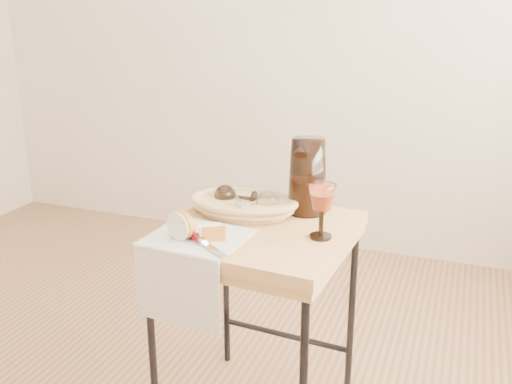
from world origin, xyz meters
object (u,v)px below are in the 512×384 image
at_px(side_table, 258,326).
at_px(tea_towel, 198,237).
at_px(wine_goblet, 322,211).
at_px(goblet_lying_a, 237,197).
at_px(goblet_lying_b, 255,203).
at_px(bread_basket, 244,206).
at_px(apple_half, 183,225).
at_px(table_knife, 205,242).
at_px(pitcher, 307,176).

bearing_deg(side_table, tea_towel, -131.04).
distance_m(side_table, wine_goblet, 0.49).
xyz_separation_m(goblet_lying_a, wine_goblet, (0.32, -0.13, 0.04)).
bearing_deg(goblet_lying_b, wine_goblet, -62.09).
height_order(side_table, bread_basket, bread_basket).
height_order(side_table, apple_half, apple_half).
relative_size(tea_towel, table_knife, 1.30).
height_order(goblet_lying_b, apple_half, apple_half).
height_order(pitcher, apple_half, pitcher).
bearing_deg(goblet_lying_a, goblet_lying_b, 156.82).
distance_m(pitcher, table_knife, 0.45).
bearing_deg(bread_basket, table_knife, -93.93).
bearing_deg(apple_half, pitcher, 70.09).
xyz_separation_m(side_table, goblet_lying_a, (-0.12, 0.11, 0.41)).
relative_size(wine_goblet, table_knife, 0.79).
height_order(tea_towel, wine_goblet, wine_goblet).
bearing_deg(bread_basket, side_table, -50.94).
bearing_deg(goblet_lying_a, table_knife, 95.72).
xyz_separation_m(side_table, apple_half, (-0.17, -0.18, 0.41)).
distance_m(goblet_lying_b, wine_goblet, 0.27).
bearing_deg(goblet_lying_a, bread_basket, 153.89).
xyz_separation_m(goblet_lying_a, goblet_lying_b, (0.08, -0.03, 0.00)).
distance_m(tea_towel, apple_half, 0.06).
xyz_separation_m(side_table, tea_towel, (-0.13, -0.15, 0.36)).
xyz_separation_m(pitcher, wine_goblet, (0.10, -0.20, -0.04)).
xyz_separation_m(bread_basket, wine_goblet, (0.29, -0.11, 0.06)).
bearing_deg(tea_towel, wine_goblet, 25.49).
height_order(wine_goblet, apple_half, wine_goblet).
distance_m(side_table, apple_half, 0.48).
height_order(tea_towel, bread_basket, bread_basket).
bearing_deg(wine_goblet, bread_basket, 158.88).
xyz_separation_m(bread_basket, table_knife, (0.00, -0.30, -0.01)).
relative_size(pitcher, apple_half, 3.15).
bearing_deg(wine_goblet, tea_towel, -158.56).
xyz_separation_m(tea_towel, pitcher, (0.24, 0.34, 0.12)).
xyz_separation_m(goblet_lying_b, table_knife, (-0.05, -0.28, -0.04)).
height_order(tea_towel, pitcher, pitcher).
height_order(bread_basket, goblet_lying_b, goblet_lying_b).
relative_size(tea_towel, bread_basket, 0.85).
relative_size(goblet_lying_a, pitcher, 0.42).
distance_m(bread_basket, goblet_lying_a, 0.04).
bearing_deg(side_table, bread_basket, 133.00).
height_order(tea_towel, table_knife, table_knife).
bearing_deg(table_knife, tea_towel, 167.38).
relative_size(tea_towel, pitcher, 0.96).
bearing_deg(goblet_lying_b, goblet_lying_a, 115.26).
bearing_deg(goblet_lying_a, wine_goblet, 158.83).
relative_size(bread_basket, apple_half, 3.52).
bearing_deg(side_table, wine_goblet, -5.63).
relative_size(goblet_lying_b, wine_goblet, 0.72).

